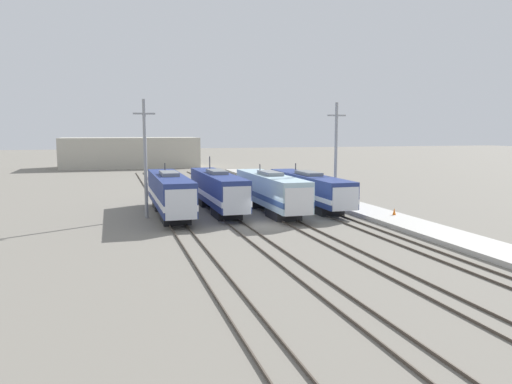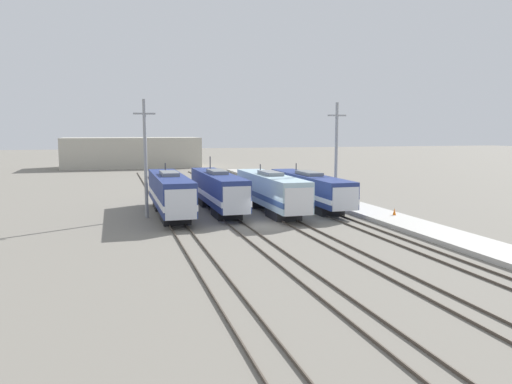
# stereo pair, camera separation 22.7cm
# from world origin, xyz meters

# --- Properties ---
(ground_plane) EXTENTS (400.00, 400.00, 0.00)m
(ground_plane) POSITION_xyz_m (0.00, 0.00, 0.00)
(ground_plane) COLOR slate
(rail_pair_far_left) EXTENTS (1.50, 120.00, 0.15)m
(rail_pair_far_left) POSITION_xyz_m (-7.65, 0.00, 0.07)
(rail_pair_far_left) COLOR #4C4238
(rail_pair_far_left) RESTS_ON ground_plane
(rail_pair_center_left) EXTENTS (1.51, 120.00, 0.15)m
(rail_pair_center_left) POSITION_xyz_m (-2.55, 0.00, 0.07)
(rail_pair_center_left) COLOR #4C4238
(rail_pair_center_left) RESTS_ON ground_plane
(rail_pair_center_right) EXTENTS (1.51, 120.00, 0.15)m
(rail_pair_center_right) POSITION_xyz_m (2.55, 0.00, 0.07)
(rail_pair_center_right) COLOR #4C4238
(rail_pair_center_right) RESTS_ON ground_plane
(rail_pair_far_right) EXTENTS (1.50, 120.00, 0.15)m
(rail_pair_far_right) POSITION_xyz_m (7.65, 0.00, 0.07)
(rail_pair_far_right) COLOR #4C4238
(rail_pair_far_right) RESTS_ON ground_plane
(locomotive_far_left) EXTENTS (2.93, 16.96, 4.97)m
(locomotive_far_left) POSITION_xyz_m (-7.65, 7.45, 2.23)
(locomotive_far_left) COLOR black
(locomotive_far_left) RESTS_ON ground_plane
(locomotive_center_left) EXTENTS (2.81, 17.32, 5.52)m
(locomotive_center_left) POSITION_xyz_m (-2.55, 8.87, 2.20)
(locomotive_center_left) COLOR black
(locomotive_center_left) RESTS_ON ground_plane
(locomotive_center_right) EXTENTS (2.96, 16.65, 4.72)m
(locomotive_center_right) POSITION_xyz_m (2.55, 6.53, 2.17)
(locomotive_center_right) COLOR #232326
(locomotive_center_right) RESTS_ON ground_plane
(locomotive_far_right) EXTENTS (2.92, 18.20, 4.58)m
(locomotive_far_right) POSITION_xyz_m (7.65, 8.58, 2.03)
(locomotive_far_right) COLOR black
(locomotive_far_right) RESTS_ON ground_plane
(catenary_tower_left) EXTENTS (2.07, 0.32, 11.31)m
(catenary_tower_left) POSITION_xyz_m (-9.98, 6.91, 5.84)
(catenary_tower_left) COLOR gray
(catenary_tower_left) RESTS_ON ground_plane
(catenary_tower_right) EXTENTS (2.07, 0.32, 11.31)m
(catenary_tower_right) POSITION_xyz_m (9.85, 6.91, 5.84)
(catenary_tower_right) COLOR gray
(catenary_tower_right) RESTS_ON ground_plane
(platform) EXTENTS (4.00, 120.00, 0.38)m
(platform) POSITION_xyz_m (11.86, 0.00, 0.19)
(platform) COLOR #B7B5AD
(platform) RESTS_ON ground_plane
(traffic_cone) EXTENTS (0.32, 0.32, 0.66)m
(traffic_cone) POSITION_xyz_m (12.63, -0.29, 0.71)
(traffic_cone) COLOR orange
(traffic_cone) RESTS_ON platform
(depot_building) EXTENTS (30.36, 13.18, 6.82)m
(depot_building) POSITION_xyz_m (-8.70, 76.86, 3.41)
(depot_building) COLOR #B2AD9E
(depot_building) RESTS_ON ground_plane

